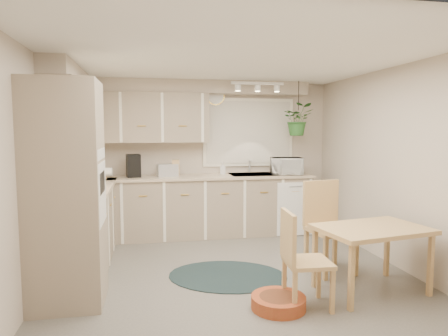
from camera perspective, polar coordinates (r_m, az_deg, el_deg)
The scene contains 35 objects.
floor at distance 4.66m, azimuth 1.29°, elevation -15.20°, with size 4.20×4.20×0.00m, color #68645C.
ceiling at distance 4.42m, azimuth 1.36°, elevation 15.32°, with size 4.20×4.20×0.00m, color white.
wall_back at distance 6.44m, azimuth -2.59°, elevation 1.54°, with size 4.00×0.04×2.40m, color #B9AB99.
wall_front at distance 2.39m, azimuth 11.99°, elevation -5.44°, with size 4.00×0.04×2.40m, color #B9AB99.
wall_left at distance 4.42m, azimuth -24.95°, elevation -0.81°, with size 0.04×4.20×2.40m, color #B9AB99.
wall_right at distance 5.18m, azimuth 23.51°, elevation 0.10°, with size 0.04×4.20×2.40m, color #B9AB99.
base_cab_left at distance 5.33m, azimuth -19.14°, elevation -7.77°, with size 0.60×1.85×0.90m, color gray.
base_cab_back at distance 6.22m, azimuth -4.00°, elevation -5.59°, with size 3.60×0.60×0.90m, color gray.
counter_left at distance 5.24m, azimuth -19.20°, elevation -2.76°, with size 0.64×1.89×0.04m, color beige.
counter_back at distance 6.13m, azimuth -4.02°, elevation -1.30°, with size 3.64×0.64×0.04m, color beige.
oven_stack at distance 4.00m, azimuth -21.65°, elevation -3.46°, with size 0.65×0.65×2.10m, color gray.
wall_oven_face at distance 3.96m, azimuth -17.08°, elevation -3.42°, with size 0.02×0.56×0.58m, color white.
upper_cab_left at distance 5.34m, azimuth -20.76°, elevation 7.07°, with size 0.35×2.00×0.75m, color gray.
upper_cab_back at distance 6.19m, azimuth -11.66°, elevation 7.06°, with size 2.00×0.35×0.75m, color gray.
soffit_left at distance 5.38m, azimuth -21.20°, elevation 12.12°, with size 0.30×2.00×0.20m, color #B9AB99.
soffit_back at distance 6.28m, azimuth -4.28°, elevation 11.47°, with size 3.60×0.30×0.20m, color #B9AB99.
cooktop at distance 4.68m, azimuth -20.11°, elevation -3.46°, with size 0.52×0.58×0.02m, color white.
range_hood at distance 4.63m, azimuth -20.54°, elevation 2.10°, with size 0.40×0.60×0.14m, color white.
window_blinds at distance 6.53m, azimuth 3.54°, elevation 5.10°, with size 1.40×0.02×1.00m, color silver.
window_frame at distance 6.54m, azimuth 3.52°, elevation 5.10°, with size 1.50×0.02×1.10m, color white.
sink at distance 6.32m, azimuth 4.11°, elevation -1.29°, with size 0.70×0.48×0.10m, color #B4B7BC.
dishwasher_front at distance 6.28m, azimuth 10.14°, elevation -5.78°, with size 0.58×0.01×0.83m, color white.
track_light_bar at distance 6.07m, azimuth 4.83°, elevation 11.96°, with size 0.80×0.04×0.04m, color white.
wall_clock at distance 6.44m, azimuth -1.25°, elevation 10.27°, with size 0.30×0.30×0.03m, color gold.
dining_table at distance 4.41m, azimuth 20.28°, elevation -12.14°, with size 1.07×0.71×0.67m, color tan.
chair_left at distance 3.86m, azimuth 11.89°, elevation -12.64°, with size 0.42×0.42×0.90m, color tan.
chair_back at distance 4.80m, azimuth 15.05°, elevation -8.24°, with size 0.49×0.49×1.05m, color tan.
braided_rug at distance 4.66m, azimuth 0.51°, elevation -15.14°, with size 1.34×1.00×0.01m, color black.
pet_bed at distance 3.92m, azimuth 7.78°, elevation -18.48°, with size 0.51×0.51×0.12m, color #A03320.
microwave at distance 6.35m, azimuth 8.90°, elevation 0.55°, with size 0.48×0.27×0.33m, color white.
soap_bottle at distance 6.35m, azimuth -0.18°, elevation -0.48°, with size 0.08×0.19×0.09m, color white.
hanging_plant at distance 6.39m, azimuth 10.53°, elevation 6.32°, with size 0.45×0.50×0.39m, color #2A6126.
coffee_maker at distance 6.09m, azimuth -12.81°, elevation 0.33°, with size 0.19×0.23×0.34m, color black.
toaster at distance 6.12m, azimuth -8.09°, elevation -0.30°, with size 0.31×0.17×0.19m, color #B4B7BC.
knife_block at distance 6.15m, azimuth -6.91°, elevation 0.02°, with size 0.11×0.11×0.24m, color tan.
Camera 1 is at (-0.91, -4.26, 1.65)m, focal length 32.00 mm.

